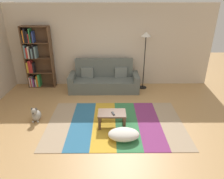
{
  "coord_description": "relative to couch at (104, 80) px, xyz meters",
  "views": [
    {
      "loc": [
        -0.0,
        -4.25,
        2.84
      ],
      "look_at": [
        0.04,
        0.56,
        0.65
      ],
      "focal_mm": 32.6,
      "sensor_mm": 36.0,
      "label": 1
    }
  ],
  "objects": [
    {
      "name": "standing_lamp",
      "position": [
        1.32,
        0.12,
        1.23
      ],
      "size": [
        0.32,
        0.32,
        1.88
      ],
      "color": "black",
      "rests_on": "ground_plane"
    },
    {
      "name": "ground_plane",
      "position": [
        0.21,
        -2.02,
        -0.34
      ],
      "size": [
        14.0,
        14.0,
        0.0
      ],
      "primitive_type": "plane",
      "color": "tan"
    },
    {
      "name": "couch",
      "position": [
        0.0,
        0.0,
        0.0
      ],
      "size": [
        2.26,
        0.8,
        1.0
      ],
      "color": "#59605B",
      "rests_on": "ground_plane"
    },
    {
      "name": "pouf",
      "position": [
        0.49,
        -2.67,
        -0.21
      ],
      "size": [
        0.68,
        0.44,
        0.24
      ],
      "primitive_type": "ellipsoid",
      "color": "white",
      "rests_on": "rug"
    },
    {
      "name": "tv_remote",
      "position": [
        0.27,
        -2.2,
        0.04
      ],
      "size": [
        0.09,
        0.16,
        0.02
      ],
      "primitive_type": "cube",
      "rotation": [
        0.0,
        0.0,
        0.31
      ],
      "color": "black",
      "rests_on": "coffee_table"
    },
    {
      "name": "coffee_table",
      "position": [
        0.24,
        -2.15,
        -0.05
      ],
      "size": [
        0.66,
        0.4,
        0.36
      ],
      "color": "#513826",
      "rests_on": "rug"
    },
    {
      "name": "bookshelf",
      "position": [
        -2.27,
        0.28,
        0.68
      ],
      "size": [
        0.9,
        0.28,
        2.04
      ],
      "color": "brown",
      "rests_on": "ground_plane"
    },
    {
      "name": "rug",
      "position": [
        0.33,
        -2.06,
        -0.33
      ],
      "size": [
        3.31,
        2.09,
        0.01
      ],
      "color": "tan",
      "rests_on": "ground_plane"
    },
    {
      "name": "back_wall",
      "position": [
        0.21,
        0.53,
        1.01
      ],
      "size": [
        6.8,
        0.1,
        2.7
      ],
      "primitive_type": "cube",
      "color": "beige",
      "rests_on": "ground_plane"
    },
    {
      "name": "dog",
      "position": [
        -1.65,
        -1.9,
        -0.18
      ],
      "size": [
        0.22,
        0.35,
        0.4
      ],
      "color": "#9E998E",
      "rests_on": "ground_plane"
    }
  ]
}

